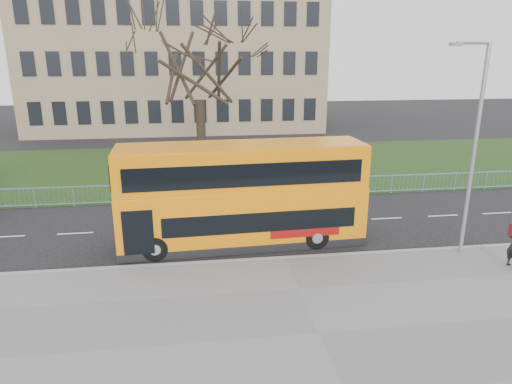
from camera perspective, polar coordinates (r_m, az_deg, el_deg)
The scene contains 9 objects.
ground at distance 19.87m, azimuth 2.73°, elevation -6.59°, with size 120.00×120.00×0.00m, color black.
pavement at distance 14.06m, azimuth 7.85°, elevation -17.27°, with size 80.00×10.50×0.12m, color slate.
kerb at distance 18.45m, azimuth 3.59°, elevation -8.29°, with size 80.00×0.20×0.14m, color gray.
grass_verge at distance 33.33m, azimuth -1.64°, elevation 3.25°, with size 80.00×15.40×0.08m, color #1D3914.
guard_railing at distance 25.81m, azimuth 0.15°, elevation 0.34°, with size 40.00×0.12×1.10m, color #6E9DC3, non-canonical shape.
bare_tree at distance 27.97m, azimuth -7.08°, elevation 13.22°, with size 8.52×8.52×12.18m, color black, non-canonical shape.
civic_building at distance 52.94m, azimuth -9.77°, elevation 15.71°, with size 30.00×15.00×14.00m, color #8A7457.
yellow_bus at distance 19.19m, azimuth -1.73°, elevation -0.07°, with size 10.38×2.89×4.31m.
street_lamp at distance 19.32m, azimuth 25.49°, elevation 5.44°, with size 1.73×0.44×8.21m.
Camera 1 is at (-3.34, -17.91, 7.93)m, focal length 32.00 mm.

